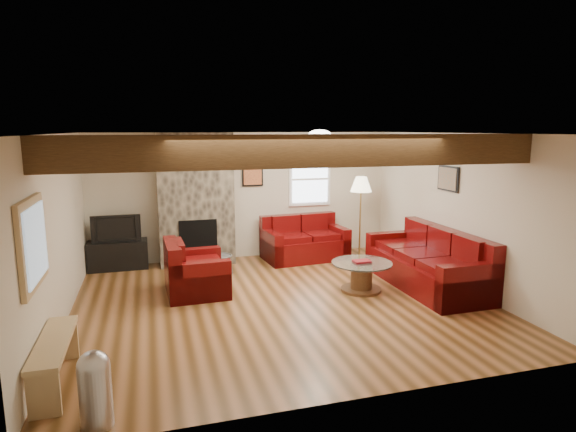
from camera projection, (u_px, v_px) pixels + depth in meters
name	position (u px, v px, depth m)	size (l,w,h in m)	color
room	(282.00, 220.00, 7.01)	(8.00, 8.00, 8.00)	brown
oak_beam	(310.00, 151.00, 5.64)	(6.00, 0.36, 0.38)	#352110
chimney_breast	(196.00, 201.00, 9.09)	(1.40, 0.67, 2.50)	#332E27
back_window	(310.00, 179.00, 9.89)	(0.90, 0.08, 1.10)	white
hatch_window	(33.00, 243.00, 4.74)	(0.08, 1.00, 0.90)	tan
ceiling_dome	(320.00, 137.00, 7.89)	(0.40, 0.40, 0.18)	white
artwork_back	(253.00, 173.00, 9.53)	(0.42, 0.06, 0.52)	black
artwork_right	(448.00, 179.00, 8.01)	(0.06, 0.55, 0.42)	black
sofa_three	(426.00, 259.00, 7.89)	(2.43, 1.01, 0.94)	#410409
loveseat	(305.00, 238.00, 9.56)	(1.61, 0.92, 0.85)	#410409
armchair_red	(196.00, 267.00, 7.56)	(1.05, 0.92, 0.85)	#410409
coffee_table	(361.00, 276.00, 7.70)	(0.97, 0.97, 0.50)	#442C16
tv_cabinet	(118.00, 255.00, 8.90)	(1.06, 0.42, 0.53)	black
television	(116.00, 228.00, 8.81)	(0.86, 0.11, 0.50)	black
floor_lamp	(361.00, 189.00, 9.48)	(0.42, 0.42, 1.64)	tan
pine_bench	(55.00, 363.00, 4.85)	(0.30, 1.28, 0.48)	tan
pedal_bin	(95.00, 389.00, 4.15)	(0.28, 0.28, 0.70)	#B1B1B6
coal_bucket	(222.00, 264.00, 8.61)	(0.38, 0.38, 0.36)	slate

